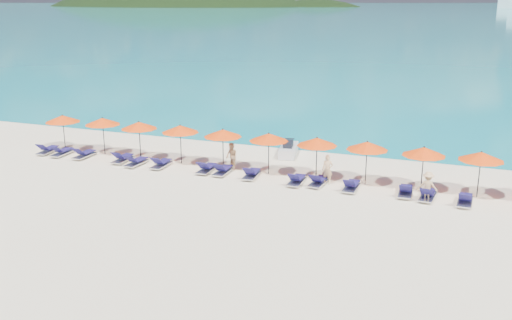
% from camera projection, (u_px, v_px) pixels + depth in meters
% --- Properties ---
extents(ground, '(1400.00, 1400.00, 0.00)m').
position_uv_depth(ground, '(233.00, 201.00, 26.56)').
color(ground, beige).
extents(sea, '(1600.00, 1300.00, 0.01)m').
position_uv_depth(sea, '(474.00, 6.00, 618.54)').
color(sea, '#1FA9B2').
rests_on(sea, ground).
extents(headland_main, '(374.00, 242.00, 126.50)m').
position_uv_depth(headland_main, '(177.00, 42.00, 625.30)').
color(headland_main, black).
rests_on(headland_main, ground).
extents(headland_small, '(162.00, 126.00, 85.50)m').
position_uv_depth(headland_small, '(315.00, 42.00, 590.44)').
color(headland_small, black).
rests_on(headland_small, ground).
extents(jetski, '(1.42, 2.64, 0.89)m').
position_uv_depth(jetski, '(288.00, 149.00, 34.17)').
color(jetski, silver).
rests_on(jetski, ground).
extents(beachgoer_a, '(0.58, 0.42, 1.51)m').
position_uv_depth(beachgoer_a, '(327.00, 170.00, 28.84)').
color(beachgoer_a, tan).
rests_on(beachgoer_a, ground).
extents(beachgoer_b, '(0.82, 0.77, 1.48)m').
position_uv_depth(beachgoer_b, '(232.00, 156.00, 31.30)').
color(beachgoer_b, tan).
rests_on(beachgoer_b, ground).
extents(beachgoer_c, '(0.93, 0.46, 1.42)m').
position_uv_depth(beachgoer_c, '(428.00, 186.00, 26.43)').
color(beachgoer_c, tan).
rests_on(beachgoer_c, ground).
extents(umbrella_0, '(2.10, 2.10, 2.28)m').
position_uv_depth(umbrella_0, '(63.00, 119.00, 34.80)').
color(umbrella_0, black).
rests_on(umbrella_0, ground).
extents(umbrella_1, '(2.10, 2.10, 2.28)m').
position_uv_depth(umbrella_1, '(103.00, 121.00, 34.05)').
color(umbrella_1, black).
rests_on(umbrella_1, ground).
extents(umbrella_2, '(2.10, 2.10, 2.28)m').
position_uv_depth(umbrella_2, '(139.00, 125.00, 32.98)').
color(umbrella_2, black).
rests_on(umbrella_2, ground).
extents(umbrella_3, '(2.10, 2.10, 2.28)m').
position_uv_depth(umbrella_3, '(180.00, 129.00, 32.08)').
color(umbrella_3, black).
rests_on(umbrella_3, ground).
extents(umbrella_4, '(2.10, 2.10, 2.28)m').
position_uv_depth(umbrella_4, '(223.00, 133.00, 31.08)').
color(umbrella_4, black).
rests_on(umbrella_4, ground).
extents(umbrella_5, '(2.10, 2.10, 2.28)m').
position_uv_depth(umbrella_5, '(269.00, 137.00, 30.18)').
color(umbrella_5, black).
rests_on(umbrella_5, ground).
extents(umbrella_6, '(2.10, 2.10, 2.28)m').
position_uv_depth(umbrella_6, '(317.00, 142.00, 29.24)').
color(umbrella_6, black).
rests_on(umbrella_6, ground).
extents(umbrella_7, '(2.10, 2.10, 2.28)m').
position_uv_depth(umbrella_7, '(367.00, 146.00, 28.44)').
color(umbrella_7, black).
rests_on(umbrella_7, ground).
extents(umbrella_8, '(2.10, 2.10, 2.28)m').
position_uv_depth(umbrella_8, '(424.00, 151.00, 27.40)').
color(umbrella_8, black).
rests_on(umbrella_8, ground).
extents(umbrella_9, '(2.10, 2.10, 2.28)m').
position_uv_depth(umbrella_9, '(481.00, 156.00, 26.56)').
color(umbrella_9, black).
rests_on(umbrella_9, ground).
extents(lounger_0, '(0.79, 1.75, 0.66)m').
position_uv_depth(lounger_0, '(48.00, 150.00, 34.62)').
color(lounger_0, silver).
rests_on(lounger_0, ground).
extents(lounger_1, '(0.72, 1.74, 0.66)m').
position_uv_depth(lounger_1, '(62.00, 152.00, 34.15)').
color(lounger_1, silver).
rests_on(lounger_1, ground).
extents(lounger_2, '(0.62, 1.70, 0.66)m').
position_uv_depth(lounger_2, '(84.00, 154.00, 33.67)').
color(lounger_2, silver).
rests_on(lounger_2, ground).
extents(lounger_3, '(0.70, 1.73, 0.66)m').
position_uv_depth(lounger_3, '(123.00, 158.00, 32.80)').
color(lounger_3, silver).
rests_on(lounger_3, ground).
extents(lounger_4, '(0.72, 1.73, 0.66)m').
position_uv_depth(lounger_4, '(136.00, 162.00, 32.12)').
color(lounger_4, silver).
rests_on(lounger_4, ground).
extents(lounger_5, '(0.68, 1.72, 0.66)m').
position_uv_depth(lounger_5, '(161.00, 163.00, 31.76)').
color(lounger_5, silver).
rests_on(lounger_5, ground).
extents(lounger_6, '(0.67, 1.72, 0.66)m').
position_uv_depth(lounger_6, '(207.00, 168.00, 30.89)').
color(lounger_6, silver).
rests_on(lounger_6, ground).
extents(lounger_7, '(0.67, 1.72, 0.66)m').
position_uv_depth(lounger_7, '(223.00, 170.00, 30.54)').
color(lounger_7, silver).
rests_on(lounger_7, ground).
extents(lounger_8, '(0.77, 1.75, 0.66)m').
position_uv_depth(lounger_8, '(252.00, 174.00, 29.93)').
color(lounger_8, silver).
rests_on(lounger_8, ground).
extents(lounger_9, '(0.66, 1.71, 0.66)m').
position_uv_depth(lounger_9, '(297.00, 180.00, 28.90)').
color(lounger_9, silver).
rests_on(lounger_9, ground).
extents(lounger_10, '(0.77, 1.75, 0.66)m').
position_uv_depth(lounger_10, '(319.00, 181.00, 28.72)').
color(lounger_10, silver).
rests_on(lounger_10, ground).
extents(lounger_11, '(0.63, 1.70, 0.66)m').
position_uv_depth(lounger_11, '(351.00, 186.00, 28.00)').
color(lounger_11, silver).
rests_on(lounger_11, ground).
extents(lounger_12, '(0.71, 1.73, 0.66)m').
position_uv_depth(lounger_12, '(406.00, 191.00, 27.24)').
color(lounger_12, silver).
rests_on(lounger_12, ground).
extents(lounger_13, '(0.76, 1.75, 0.66)m').
position_uv_depth(lounger_13, '(428.00, 195.00, 26.74)').
color(lounger_13, silver).
rests_on(lounger_13, ground).
extents(lounger_14, '(0.68, 1.72, 0.66)m').
position_uv_depth(lounger_14, '(465.00, 200.00, 26.06)').
color(lounger_14, silver).
rests_on(lounger_14, ground).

